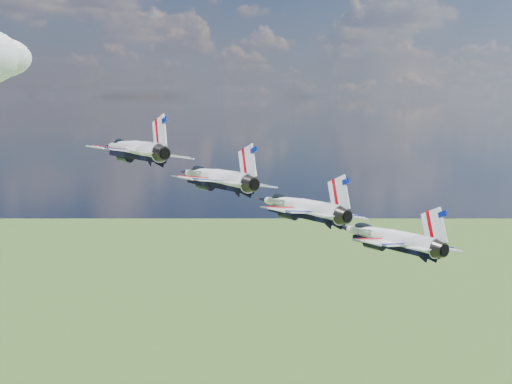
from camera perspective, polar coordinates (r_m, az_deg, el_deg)
jet_0 at (r=88.88m, az=-9.85°, el=3.40°), size 13.12×18.04×6.98m
jet_1 at (r=85.99m, az=-3.37°, el=1.17°), size 13.12×18.04×6.98m
jet_2 at (r=84.41m, az=3.44°, el=-1.19°), size 13.12×18.04×6.98m
jet_3 at (r=84.20m, az=10.41°, el=-3.59°), size 13.12×18.04×6.98m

